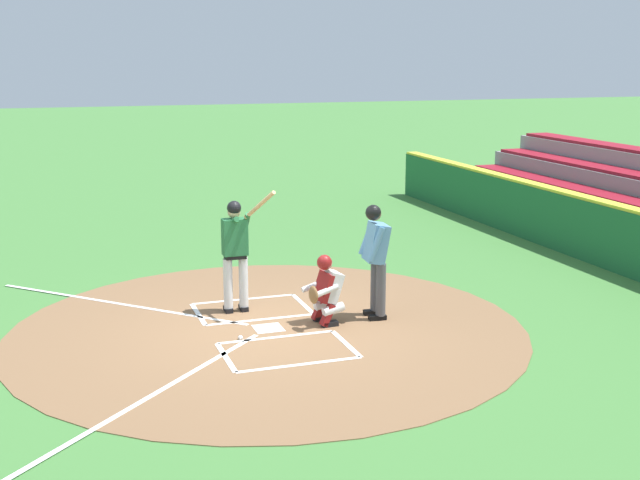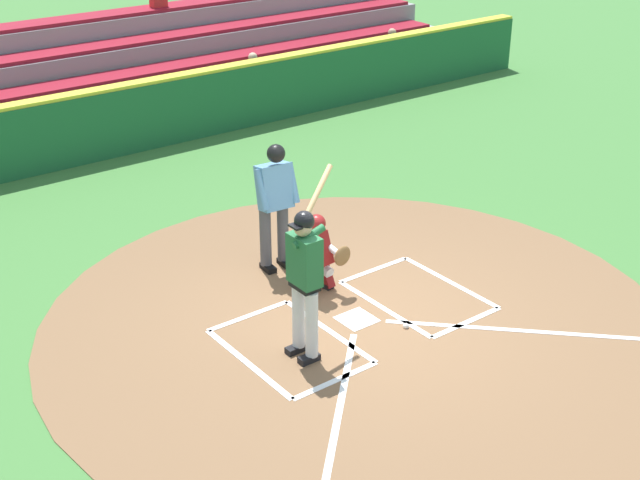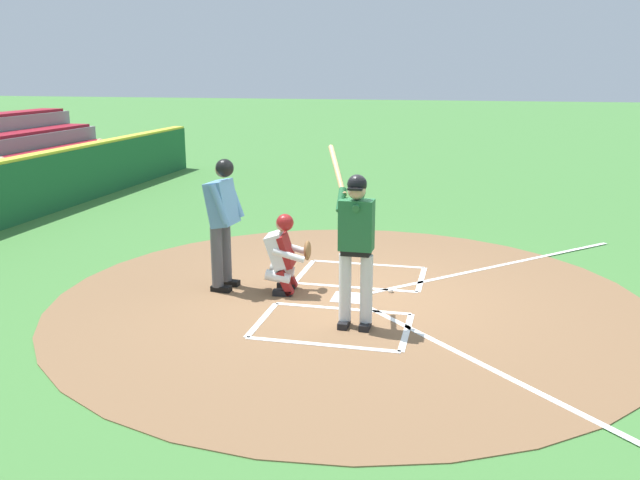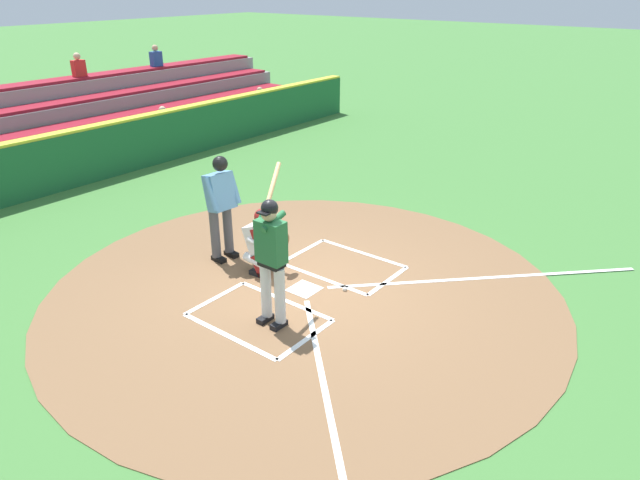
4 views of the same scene
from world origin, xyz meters
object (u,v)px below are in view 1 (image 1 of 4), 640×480
at_px(plate_umpire, 376,253).
at_px(baseball, 240,338).
at_px(batter, 236,248).
at_px(catcher, 326,288).

bearing_deg(plate_umpire, baseball, 98.72).
xyz_separation_m(batter, plate_umpire, (-1.00, -2.05, -0.02)).
xyz_separation_m(plate_umpire, baseball, (-0.36, 2.32, -1.04)).
xyz_separation_m(batter, catcher, (-1.06, -1.19, -0.51)).
bearing_deg(plate_umpire, batter, 63.94).
distance_m(batter, catcher, 1.67).
bearing_deg(plate_umpire, catcher, 93.77).
height_order(catcher, baseball, catcher).
distance_m(batter, baseball, 1.75).
xyz_separation_m(catcher, plate_umpire, (0.06, -0.87, 0.49)).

